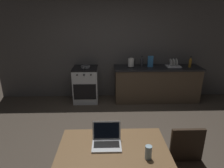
% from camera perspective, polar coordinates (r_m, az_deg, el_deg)
% --- Properties ---
extents(ground_plane, '(12.00, 12.00, 0.00)m').
position_cam_1_polar(ground_plane, '(3.33, 0.12, -19.33)').
color(ground_plane, '#473D33').
extents(back_wall, '(6.40, 0.10, 2.71)m').
position_cam_1_polar(back_wall, '(5.09, 2.69, 11.07)').
color(back_wall, '#504D4B').
rests_on(back_wall, ground_plane).
extents(kitchen_counter, '(2.16, 0.64, 0.88)m').
position_cam_1_polar(kitchen_counter, '(5.12, 12.83, 0.13)').
color(kitchen_counter, '#4C3D2D').
rests_on(kitchen_counter, ground_plane).
extents(stove_oven, '(0.60, 0.62, 0.88)m').
position_cam_1_polar(stove_oven, '(4.98, -7.65, -0.10)').
color(stove_oven, '#B7BABF').
rests_on(stove_oven, ground_plane).
extents(dining_table, '(1.19, 0.77, 0.72)m').
position_cam_1_polar(dining_table, '(2.26, 0.33, -19.89)').
color(dining_table, brown).
rests_on(dining_table, ground_plane).
extents(chair, '(0.40, 0.40, 0.89)m').
position_cam_1_polar(chair, '(2.51, 21.54, -20.81)').
color(chair, '#2D2116').
rests_on(chair, ground_plane).
extents(laptop, '(0.32, 0.28, 0.22)m').
position_cam_1_polar(laptop, '(2.25, -1.59, -16.25)').
color(laptop, silver).
rests_on(laptop, dining_table).
extents(electric_kettle, '(0.18, 0.16, 0.23)m').
position_cam_1_polar(electric_kettle, '(4.84, 5.61, 6.21)').
color(electric_kettle, black).
rests_on(electric_kettle, kitchen_counter).
extents(bottle, '(0.07, 0.07, 0.27)m').
position_cam_1_polar(bottle, '(5.18, 21.95, 5.96)').
color(bottle, '#8C601E').
rests_on(bottle, kitchen_counter).
extents(frying_pan, '(0.23, 0.40, 0.05)m').
position_cam_1_polar(frying_pan, '(4.82, -7.80, 5.03)').
color(frying_pan, gray).
rests_on(frying_pan, stove_oven).
extents(drinking_glass, '(0.07, 0.07, 0.14)m').
position_cam_1_polar(drinking_glass, '(2.08, 10.61, -19.05)').
color(drinking_glass, '#99B7C6').
rests_on(drinking_glass, dining_table).
extents(cereal_box, '(0.13, 0.05, 0.27)m').
position_cam_1_polar(cereal_box, '(4.94, 11.18, 6.50)').
color(cereal_box, '#3372B2').
rests_on(cereal_box, kitchen_counter).
extents(dish_rack, '(0.34, 0.26, 0.21)m').
position_cam_1_polar(dish_rack, '(5.10, 17.52, 5.34)').
color(dish_rack, silver).
rests_on(dish_rack, kitchen_counter).
extents(bottle_b, '(0.08, 0.08, 0.25)m').
position_cam_1_polar(bottle_b, '(4.96, 8.73, 6.51)').
color(bottle_b, '#2D2D33').
rests_on(bottle_b, kitchen_counter).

